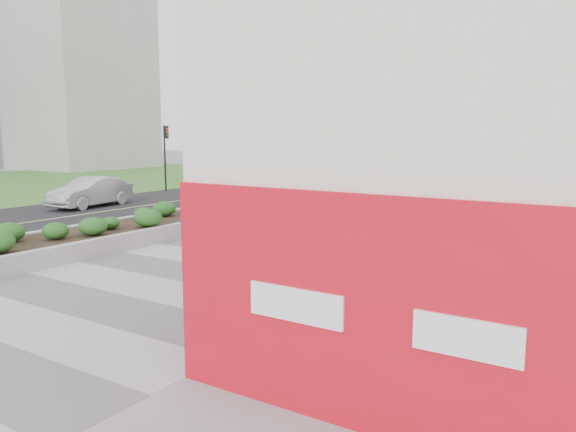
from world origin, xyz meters
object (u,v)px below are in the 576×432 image
at_px(skateboarder, 342,206).
at_px(car_silver, 91,192).
at_px(traffic_signal_near, 291,150).
at_px(traffic_signal_far, 165,148).
at_px(planter, 184,218).
at_px(car_dark, 229,185).

height_order(skateboarder, car_silver, skateboarder).
height_order(traffic_signal_near, car_silver, traffic_signal_near).
height_order(traffic_signal_far, car_silver, traffic_signal_far).
bearing_deg(skateboarder, planter, -144.62).
height_order(traffic_signal_near, skateboarder, traffic_signal_near).
bearing_deg(traffic_signal_far, car_silver, -72.33).
xyz_separation_m(planter, traffic_signal_near, (-1.73, 10.50, 2.34)).
bearing_deg(traffic_signal_near, planter, -80.65).
xyz_separation_m(traffic_signal_near, skateboarder, (6.68, -6.63, -1.96)).
height_order(planter, car_dark, car_dark).
xyz_separation_m(skateboarder, car_dark, (-9.99, 5.25, -0.09)).
xyz_separation_m(planter, car_silver, (-8.46, 2.25, 0.33)).
relative_size(traffic_signal_near, skateboarder, 2.64).
relative_size(car_silver, car_dark, 0.92).
xyz_separation_m(traffic_signal_far, car_dark, (5.88, -0.88, -2.04)).
height_order(skateboarder, car_dark, skateboarder).
bearing_deg(planter, traffic_signal_far, 137.54).
xyz_separation_m(traffic_signal_near, car_dark, (-3.32, -1.38, -2.04)).
distance_m(planter, car_dark, 10.43).
relative_size(planter, traffic_signal_near, 4.29).
height_order(planter, car_silver, car_silver).
distance_m(traffic_signal_far, car_dark, 6.29).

